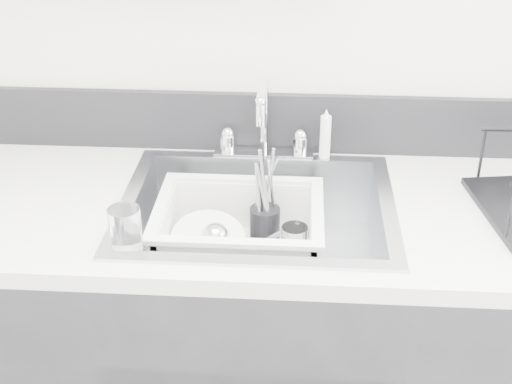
{
  "coord_description": "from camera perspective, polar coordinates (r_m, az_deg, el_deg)",
  "views": [
    {
      "loc": [
        0.09,
        -0.25,
        1.75
      ],
      "look_at": [
        0.0,
        1.14,
        0.98
      ],
      "focal_mm": 50.0,
      "sensor_mm": 36.0,
      "label": 1
    }
  ],
  "objects": [
    {
      "name": "counter_run",
      "position": [
        1.93,
        0.1,
        -12.9
      ],
      "size": [
        3.2,
        0.62,
        0.92
      ],
      "color": "black",
      "rests_on": "ground"
    },
    {
      "name": "backsplash",
      "position": [
        1.9,
        0.7,
        5.58
      ],
      "size": [
        3.2,
        0.02,
        0.16
      ],
      "primitive_type": "cube",
      "color": "black",
      "rests_on": "counter_run"
    },
    {
      "name": "sink",
      "position": [
        1.71,
        0.11,
        -3.6
      ],
      "size": [
        0.64,
        0.52,
        0.2
      ],
      "primitive_type": null,
      "color": "silver",
      "rests_on": "counter_run"
    },
    {
      "name": "faucet",
      "position": [
        1.86,
        0.6,
        4.38
      ],
      "size": [
        0.26,
        0.18,
        0.23
      ],
      "color": "silver",
      "rests_on": "counter_run"
    },
    {
      "name": "side_sprayer",
      "position": [
        1.86,
        5.57,
        4.62
      ],
      "size": [
        0.03,
        0.03,
        0.14
      ],
      "primitive_type": "cylinder",
      "color": "white",
      "rests_on": "counter_run"
    },
    {
      "name": "wash_tub",
      "position": [
        1.72,
        -1.35,
        -3.44
      ],
      "size": [
        0.45,
        0.4,
        0.15
      ],
      "primitive_type": null,
      "rotation": [
        0.0,
        0.0,
        0.2
      ],
      "color": "white",
      "rests_on": "sink"
    },
    {
      "name": "plate_stack",
      "position": [
        1.74,
        -3.57,
        -4.63
      ],
      "size": [
        0.23,
        0.22,
        0.09
      ],
      "rotation": [
        0.0,
        0.0,
        -0.14
      ],
      "color": "white",
      "rests_on": "wash_tub"
    },
    {
      "name": "utensil_cup",
      "position": [
        1.78,
        0.69,
        -2.41
      ],
      "size": [
        0.08,
        0.08,
        0.26
      ],
      "rotation": [
        0.0,
        0.0,
        0.41
      ],
      "color": "black",
      "rests_on": "wash_tub"
    },
    {
      "name": "ladle",
      "position": [
        1.7,
        -1.42,
        -4.77
      ],
      "size": [
        0.28,
        0.21,
        0.08
      ],
      "primitive_type": null,
      "rotation": [
        0.0,
        0.0,
        -0.51
      ],
      "color": "silver",
      "rests_on": "wash_tub"
    },
    {
      "name": "tumbler_in_tub",
      "position": [
        1.72,
        3.09,
        -4.12
      ],
      "size": [
        0.08,
        0.08,
        0.09
      ],
      "primitive_type": "cylinder",
      "rotation": [
        0.0,
        0.0,
        0.31
      ],
      "color": "white",
      "rests_on": "wash_tub"
    },
    {
      "name": "tumbler_counter",
      "position": [
        1.51,
        -10.42,
        -2.92
      ],
      "size": [
        0.09,
        0.09,
        0.09
      ],
      "primitive_type": "cylinder",
      "rotation": [
        0.0,
        0.0,
        0.39
      ],
      "color": "white",
      "rests_on": "counter_run"
    },
    {
      "name": "bowl_small",
      "position": [
        1.68,
        3.29,
        -6.25
      ],
      "size": [
        0.13,
        0.13,
        0.03
      ],
      "primitive_type": "imported",
      "rotation": [
        0.0,
        0.0,
        0.25
      ],
      "color": "white",
      "rests_on": "wash_tub"
    }
  ]
}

